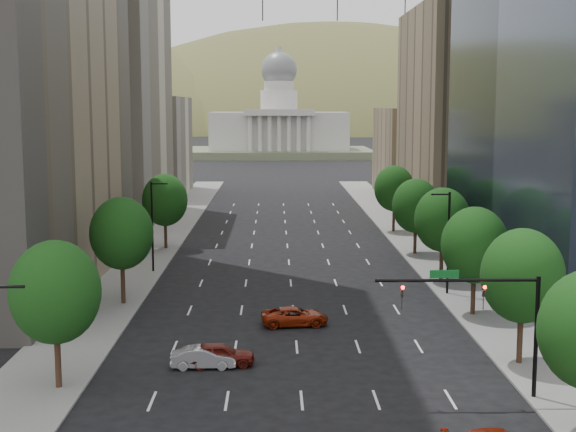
{
  "coord_description": "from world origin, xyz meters",
  "views": [
    {
      "loc": [
        -1.48,
        -12.73,
        16.22
      ],
      "look_at": [
        -0.47,
        47.4,
        8.0
      ],
      "focal_mm": 49.92,
      "sensor_mm": 36.0,
      "label": 1
    }
  ],
  "objects": [
    {
      "name": "sidewalk_right",
      "position": [
        15.5,
        60.0,
        0.07
      ],
      "size": [
        6.0,
        200.0,
        0.15
      ],
      "primitive_type": "cube",
      "color": "slate",
      "rests_on": "ground"
    },
    {
      "name": "car_red_far",
      "position": [
        0.02,
        45.43,
        0.7
      ],
      "size": [
        5.24,
        2.87,
        1.39
      ],
      "primitive_type": "imported",
      "rotation": [
        0.0,
        0.0,
        1.68
      ],
      "color": "maroon",
      "rests_on": "ground"
    },
    {
      "name": "traffic_signal",
      "position": [
        10.53,
        30.0,
        5.17
      ],
      "size": [
        9.12,
        0.4,
        7.38
      ],
      "color": "black",
      "rests_on": "ground"
    },
    {
      "name": "midrise_cream_left",
      "position": [
        -25.0,
        103.0,
        17.5
      ],
      "size": [
        14.0,
        30.0,
        35.0
      ],
      "primitive_type": "cube",
      "color": "beige",
      "rests_on": "ground"
    },
    {
      "name": "filler_left",
      "position": [
        -25.0,
        136.0,
        9.0
      ],
      "size": [
        14.0,
        26.0,
        18.0
      ],
      "primitive_type": "cube",
      "color": "beige",
      "rests_on": "ground"
    },
    {
      "name": "tree_right_1",
      "position": [
        14.0,
        36.0,
        5.75
      ],
      "size": [
        5.2,
        5.2,
        8.75
      ],
      "color": "#382316",
      "rests_on": "ground"
    },
    {
      "name": "streetlight_ln",
      "position": [
        -13.44,
        65.0,
        4.84
      ],
      "size": [
        1.7,
        0.2,
        9.0
      ],
      "color": "black",
      "rests_on": "ground"
    },
    {
      "name": "tree_right_4",
      "position": [
        14.0,
        74.0,
        5.46
      ],
      "size": [
        5.2,
        5.2,
        8.46
      ],
      "color": "#382316",
      "rests_on": "ground"
    },
    {
      "name": "car_maroon",
      "position": [
        -5.0,
        36.03,
        0.76
      ],
      "size": [
        4.65,
        2.29,
        1.52
      ],
      "primitive_type": "imported",
      "rotation": [
        0.0,
        0.0,
        1.68
      ],
      "color": "#55140E",
      "rests_on": "ground"
    },
    {
      "name": "tree_right_5",
      "position": [
        14.0,
        90.0,
        5.75
      ],
      "size": [
        5.2,
        5.2,
        8.75
      ],
      "color": "#382316",
      "rests_on": "ground"
    },
    {
      "name": "tree_left_1",
      "position": [
        -14.0,
        52.0,
        5.96
      ],
      "size": [
        5.2,
        5.2,
        8.97
      ],
      "color": "#382316",
      "rests_on": "ground"
    },
    {
      "name": "tree_right_2",
      "position": [
        14.0,
        48.0,
        5.6
      ],
      "size": [
        5.2,
        5.2,
        8.61
      ],
      "color": "#382316",
      "rests_on": "ground"
    },
    {
      "name": "sidewalk_left",
      "position": [
        -15.5,
        60.0,
        0.07
      ],
      "size": [
        6.0,
        200.0,
        0.15
      ],
      "primitive_type": "cube",
      "color": "slate",
      "rests_on": "ground"
    },
    {
      "name": "tree_left_0",
      "position": [
        -14.0,
        32.0,
        5.75
      ],
      "size": [
        5.2,
        5.2,
        8.75
      ],
      "color": "#382316",
      "rests_on": "ground"
    },
    {
      "name": "capitol",
      "position": [
        0.0,
        249.71,
        8.58
      ],
      "size": [
        60.0,
        40.0,
        35.2
      ],
      "color": "#596647",
      "rests_on": "ground"
    },
    {
      "name": "car_silver",
      "position": [
        -5.96,
        35.72,
        0.67
      ],
      "size": [
        4.1,
        1.52,
        1.34
      ],
      "primitive_type": "imported",
      "rotation": [
        0.0,
        0.0,
        1.6
      ],
      "color": "#A3A4A9",
      "rests_on": "ground"
    },
    {
      "name": "streetlight_rn",
      "position": [
        13.44,
        55.0,
        4.84
      ],
      "size": [
        1.7,
        0.2,
        9.0
      ],
      "color": "black",
      "rests_on": "ground"
    },
    {
      "name": "tree_left_2",
      "position": [
        -14.0,
        78.0,
        5.68
      ],
      "size": [
        5.2,
        5.2,
        8.68
      ],
      "color": "#382316",
      "rests_on": "ground"
    },
    {
      "name": "parking_tan_right",
      "position": [
        25.0,
        100.0,
        15.0
      ],
      "size": [
        14.0,
        30.0,
        30.0
      ],
      "primitive_type": "cube",
      "color": "#8C7759",
      "rests_on": "ground"
    },
    {
      "name": "filler_right",
      "position": [
        25.0,
        133.0,
        8.0
      ],
      "size": [
        14.0,
        26.0,
        16.0
      ],
      "primitive_type": "cube",
      "color": "#8C7759",
      "rests_on": "ground"
    },
    {
      "name": "tree_right_3",
      "position": [
        14.0,
        60.0,
        5.89
      ],
      "size": [
        5.2,
        5.2,
        8.89
      ],
      "color": "#382316",
      "rests_on": "ground"
    },
    {
      "name": "foothills",
      "position": [
        34.67,
        599.39,
        -37.78
      ],
      "size": [
        720.0,
        413.0,
        263.0
      ],
      "color": "olive",
      "rests_on": "ground"
    }
  ]
}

